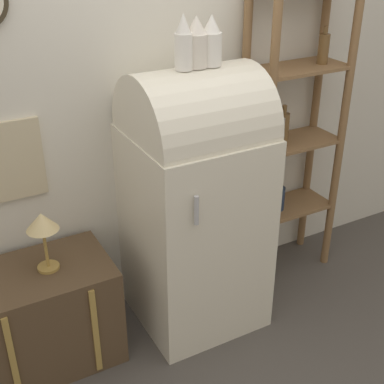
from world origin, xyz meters
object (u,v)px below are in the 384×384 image
suitcase_trunk (42,316)px  vase_right (211,42)px  refrigerator (195,198)px  vase_left (183,44)px  desk_lamp (42,226)px  vase_center (196,43)px

suitcase_trunk → vase_right: 1.65m
refrigerator → vase_right: vase_right is taller
vase_left → desk_lamp: size_ratio=0.82×
refrigerator → vase_left: 0.84m
suitcase_trunk → vase_left: (0.82, -0.06, 1.34)m
refrigerator → vase_center: vase_center is taller
suitcase_trunk → vase_right: size_ratio=3.09×
vase_left → vase_center: size_ratio=1.08×
refrigerator → vase_left: (-0.07, -0.01, 0.84)m
vase_right → refrigerator: bearing=177.4°
vase_left → vase_right: bearing=2.8°
vase_left → desk_lamp: bearing=175.9°
vase_center → vase_right: (0.08, -0.01, -0.00)m
vase_center → suitcase_trunk: bearing=177.2°
refrigerator → desk_lamp: (-0.82, 0.04, 0.04)m
refrigerator → suitcase_trunk: 1.02m
desk_lamp → vase_center: bearing=-2.6°
vase_left → vase_center: vase_left is taller
refrigerator → vase_right: bearing=-2.6°
suitcase_trunk → vase_center: size_ratio=3.09×
vase_center → desk_lamp: size_ratio=0.76×
suitcase_trunk → vase_right: bearing=-3.0°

